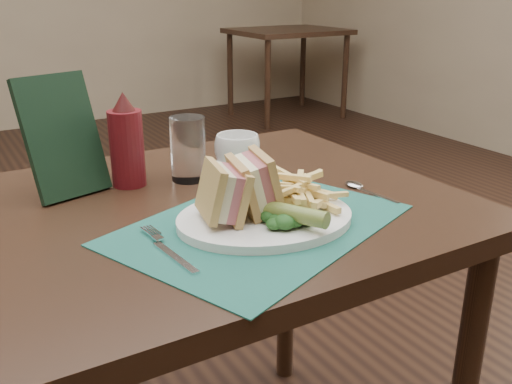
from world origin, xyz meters
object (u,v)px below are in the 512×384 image
(sandwich_half_a, at_px, (211,194))
(ketchup_bottle, at_px, (126,140))
(coffee_cup, at_px, (237,152))
(check_presenter, at_px, (62,136))
(table_bg_right, at_px, (287,74))
(sandwich_half_b, at_px, (243,184))
(saucer, at_px, (238,171))
(table_main, at_px, (214,368))
(drinking_glass, at_px, (188,149))
(plate, at_px, (265,218))
(placemat, at_px, (260,224))

(sandwich_half_a, distance_m, ketchup_bottle, 0.29)
(coffee_cup, distance_m, check_presenter, 0.35)
(table_bg_right, distance_m, sandwich_half_b, 4.15)
(sandwich_half_a, relative_size, check_presenter, 0.42)
(saucer, bearing_deg, sandwich_half_a, -126.87)
(table_main, relative_size, ketchup_bottle, 4.84)
(sandwich_half_a, height_order, coffee_cup, sandwich_half_a)
(sandwich_half_a, xyz_separation_m, check_presenter, (-0.16, 0.30, 0.05))
(sandwich_half_a, height_order, sandwich_half_b, sandwich_half_b)
(sandwich_half_a, bearing_deg, check_presenter, 128.65)
(coffee_cup, relative_size, check_presenter, 0.41)
(table_bg_right, xyz_separation_m, check_presenter, (-2.56, -3.10, 0.49))
(sandwich_half_a, relative_size, ketchup_bottle, 0.51)
(table_bg_right, xyz_separation_m, ketchup_bottle, (-2.44, -3.11, 0.47))
(drinking_glass, bearing_deg, coffee_cup, -9.39)
(sandwich_half_b, height_order, drinking_glass, drinking_glass)
(coffee_cup, bearing_deg, plate, -109.02)
(plate, bearing_deg, drinking_glass, 102.52)
(placemat, height_order, sandwich_half_b, sandwich_half_b)
(table_main, distance_m, placemat, 0.40)
(plate, xyz_separation_m, ketchup_bottle, (-0.13, 0.30, 0.08))
(check_presenter, bearing_deg, ketchup_bottle, -23.23)
(table_main, bearing_deg, coffee_cup, 42.50)
(ketchup_bottle, bearing_deg, placemat, -68.34)
(sandwich_half_a, relative_size, coffee_cup, 1.01)
(placemat, xyz_separation_m, coffee_cup, (0.10, 0.26, 0.05))
(saucer, bearing_deg, placemat, -111.03)
(table_bg_right, bearing_deg, plate, -124.10)
(table_main, xyz_separation_m, saucer, (0.12, 0.11, 0.38))
(table_main, xyz_separation_m, check_presenter, (-0.21, 0.18, 0.49))
(table_bg_right, bearing_deg, check_presenter, -129.58)
(saucer, bearing_deg, sandwich_half_b, -116.76)
(table_bg_right, xyz_separation_m, plate, (-2.31, -3.42, 0.38))
(sandwich_half_a, relative_size, drinking_glass, 0.74)
(placemat, bearing_deg, sandwich_half_b, 130.38)
(drinking_glass, bearing_deg, sandwich_half_a, -106.47)
(placemat, relative_size, sandwich_half_b, 4.57)
(check_presenter, bearing_deg, drinking_glass, -26.86)
(coffee_cup, xyz_separation_m, ketchup_bottle, (-0.22, 0.05, 0.05))
(table_bg_right, height_order, plate, plate)
(sandwich_half_b, relative_size, saucer, 0.68)
(ketchup_bottle, relative_size, check_presenter, 0.81)
(plate, relative_size, sandwich_half_b, 2.93)
(sandwich_half_a, xyz_separation_m, coffee_cup, (0.18, 0.24, -0.02))
(ketchup_bottle, bearing_deg, sandwich_half_b, -70.17)
(table_bg_right, height_order, saucer, saucer)
(saucer, height_order, ketchup_bottle, ketchup_bottle)
(sandwich_half_b, bearing_deg, check_presenter, 138.68)
(ketchup_bottle, bearing_deg, check_presenter, 172.49)
(coffee_cup, bearing_deg, sandwich_half_a, -126.87)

